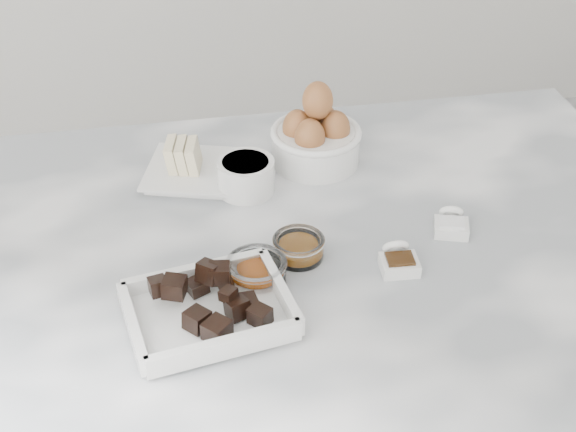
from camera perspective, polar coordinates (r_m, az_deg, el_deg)
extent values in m
cube|color=white|center=(1.12, -0.73, -3.46)|extent=(1.20, 0.80, 0.04)
cube|color=white|center=(1.01, -5.62, -7.18)|extent=(0.21, 0.17, 0.01)
cube|color=white|center=(1.28, -6.80, 3.09)|extent=(0.16, 0.16, 0.01)
cube|color=white|center=(1.28, -6.83, 3.35)|extent=(0.18, 0.18, 0.00)
cylinder|color=white|center=(1.23, -3.02, 2.87)|extent=(0.09, 0.09, 0.05)
cylinder|color=white|center=(1.21, -3.05, 3.70)|extent=(0.07, 0.07, 0.01)
cylinder|color=white|center=(1.30, 1.98, 4.97)|extent=(0.14, 0.14, 0.06)
torus|color=white|center=(1.28, 2.01, 5.96)|extent=(0.15, 0.15, 0.01)
ellipsoid|color=#9A5331|center=(1.29, 3.25, 6.44)|extent=(0.05, 0.05, 0.06)
ellipsoid|color=#9A5331|center=(1.27, 0.74, 6.03)|extent=(0.05, 0.05, 0.06)
ellipsoid|color=#9A5331|center=(1.30, 1.89, 6.86)|extent=(0.05, 0.05, 0.06)
ellipsoid|color=#9A5331|center=(1.25, 2.06, 5.54)|extent=(0.05, 0.05, 0.06)
ellipsoid|color=#9A5331|center=(1.26, 2.12, 8.20)|extent=(0.05, 0.05, 0.06)
cylinder|color=white|center=(1.10, 0.75, -2.30)|extent=(0.07, 0.07, 0.03)
torus|color=white|center=(1.09, 0.76, -1.75)|extent=(0.07, 0.07, 0.01)
cylinder|color=orange|center=(1.10, 0.75, -2.50)|extent=(0.05, 0.05, 0.01)
cylinder|color=white|center=(1.06, -2.26, -4.03)|extent=(0.08, 0.08, 0.03)
torus|color=white|center=(1.05, -2.28, -3.39)|extent=(0.08, 0.08, 0.01)
ellipsoid|color=orange|center=(1.06, -2.26, -3.98)|extent=(0.05, 0.05, 0.02)
cube|color=white|center=(1.09, 7.92, -3.48)|extent=(0.05, 0.04, 0.02)
cube|color=#331D0B|center=(1.08, 7.97, -3.02)|extent=(0.04, 0.03, 0.00)
torus|color=white|center=(1.10, 7.66, -2.19)|extent=(0.04, 0.03, 0.04)
cube|color=white|center=(1.17, 11.53, -0.85)|extent=(0.06, 0.05, 0.02)
cube|color=white|center=(1.16, 11.59, -0.42)|extent=(0.04, 0.04, 0.00)
torus|color=white|center=(1.18, 11.54, 0.27)|extent=(0.04, 0.04, 0.03)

